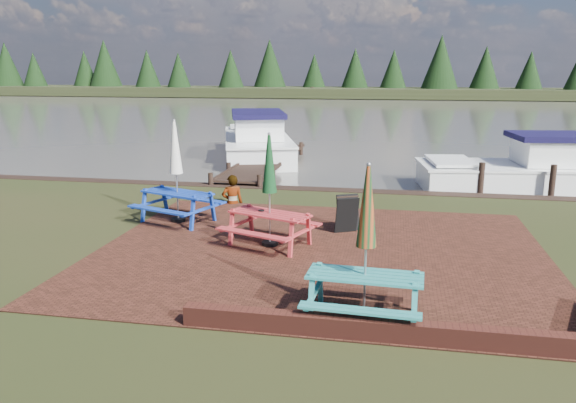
# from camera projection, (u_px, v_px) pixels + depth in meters

# --- Properties ---
(ground) EXTENTS (120.00, 120.00, 0.00)m
(ground) POSITION_uv_depth(u_px,v_px,m) (313.00, 269.00, 10.42)
(ground) COLOR black
(ground) RESTS_ON ground
(paving) EXTENTS (9.00, 7.50, 0.02)m
(paving) POSITION_uv_depth(u_px,v_px,m) (320.00, 252.00, 11.38)
(paving) COLOR #361A11
(paving) RESTS_ON ground
(brick_wall) EXTENTS (6.21, 1.79, 0.30)m
(brick_wall) POSITION_uv_depth(u_px,v_px,m) (443.00, 329.00, 7.69)
(brick_wall) COLOR #4C1E16
(brick_wall) RESTS_ON ground
(water) EXTENTS (120.00, 60.00, 0.02)m
(water) POSITION_uv_depth(u_px,v_px,m) (378.00, 114.00, 45.79)
(water) COLOR #4B4841
(water) RESTS_ON ground
(far_treeline) EXTENTS (120.00, 10.00, 8.10)m
(far_treeline) POSITION_uv_depth(u_px,v_px,m) (386.00, 71.00, 72.75)
(far_treeline) COLOR black
(far_treeline) RESTS_ON ground
(picnic_table_teal) EXTENTS (1.76, 1.59, 2.33)m
(picnic_table_teal) POSITION_uv_depth(u_px,v_px,m) (365.00, 267.00, 8.15)
(picnic_table_teal) COLOR teal
(picnic_table_teal) RESTS_ON ground
(picnic_table_red) EXTENTS (2.12, 2.01, 2.36)m
(picnic_table_red) POSITION_uv_depth(u_px,v_px,m) (270.00, 208.00, 11.61)
(picnic_table_red) COLOR #C13134
(picnic_table_red) RESTS_ON ground
(picnic_table_blue) EXTENTS (2.20, 2.08, 2.45)m
(picnic_table_blue) POSITION_uv_depth(u_px,v_px,m) (177.00, 187.00, 13.43)
(picnic_table_blue) COLOR #163BA7
(picnic_table_blue) RESTS_ON ground
(chalkboard) EXTENTS (0.56, 0.69, 0.84)m
(chalkboard) POSITION_uv_depth(u_px,v_px,m) (347.00, 214.00, 12.67)
(chalkboard) COLOR black
(chalkboard) RESTS_ON ground
(jetty) EXTENTS (1.76, 9.08, 1.00)m
(jetty) POSITION_uv_depth(u_px,v_px,m) (265.00, 161.00, 21.81)
(jetty) COLOR black
(jetty) RESTS_ON ground
(boat_jetty) EXTENTS (4.86, 8.31, 2.28)m
(boat_jetty) POSITION_uv_depth(u_px,v_px,m) (257.00, 143.00, 24.36)
(boat_jetty) COLOR white
(boat_jetty) RESTS_ON ground
(boat_near) EXTENTS (7.67, 3.49, 2.00)m
(boat_near) POSITION_uv_depth(u_px,v_px,m) (543.00, 173.00, 17.85)
(boat_near) COLOR white
(boat_near) RESTS_ON ground
(person) EXTENTS (0.68, 0.56, 1.59)m
(person) POSITION_uv_depth(u_px,v_px,m) (232.00, 176.00, 15.24)
(person) COLOR gray
(person) RESTS_ON ground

